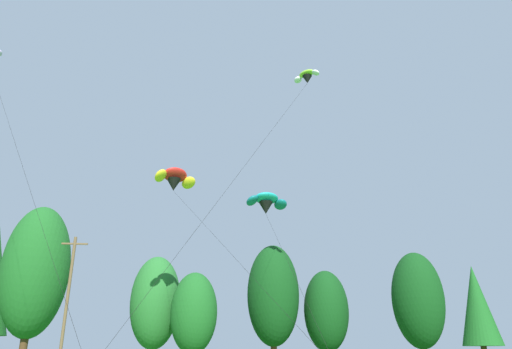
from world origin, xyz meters
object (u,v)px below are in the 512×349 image
object	(u,v)px
utility_pole	(67,303)
parafoil_kite_mid_teal	(266,203)
parafoil_kite_low_red_yellow	(175,179)
parafoil_kite_high_lime_white	(307,77)

from	to	relation	value
utility_pole	parafoil_kite_mid_teal	xyz separation A→B (m)	(16.08, -5.87, 7.45)
parafoil_kite_low_red_yellow	utility_pole	bearing A→B (deg)	160.56
utility_pole	parafoil_kite_mid_teal	size ratio (longest dim) A/B	0.64
utility_pole	parafoil_kite_mid_teal	world-z (taller)	parafoil_kite_mid_teal
utility_pole	parafoil_kite_low_red_yellow	world-z (taller)	parafoil_kite_low_red_yellow
utility_pole	parafoil_kite_low_red_yellow	xyz separation A→B (m)	(8.45, -2.98, 10.20)
utility_pole	parafoil_kite_high_lime_white	xyz separation A→B (m)	(19.38, -7.88, 18.13)
parafoil_kite_high_lime_white	parafoil_kite_low_red_yellow	distance (m)	14.37
parafoil_kite_high_lime_white	parafoil_kite_low_red_yellow	bearing A→B (deg)	155.88
parafoil_kite_mid_teal	utility_pole	bearing A→B (deg)	159.96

